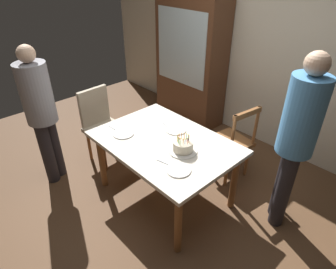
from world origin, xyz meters
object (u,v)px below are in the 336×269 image
chair_upholstered (101,122)px  china_cabinet (191,62)px  birthday_cake (183,147)px  person_celebrant (41,110)px  dining_table (165,148)px  chair_spindle_back (231,143)px  person_guest (297,137)px  plate_near_celebrant (123,134)px  plate_near_guest (179,170)px  plate_far_side (176,130)px

chair_upholstered → china_cabinet: china_cabinet is taller
birthday_cake → person_celebrant: (-1.40, -0.76, 0.14)m
dining_table → person_celebrant: (-1.15, -0.76, 0.28)m
dining_table → chair_spindle_back: 0.88m
person_guest → china_cabinet: (-2.14, 0.94, -0.04)m
person_celebrant → plate_near_celebrant: bearing=34.9°
chair_spindle_back → chair_upholstered: size_ratio=1.00×
chair_spindle_back → china_cabinet: size_ratio=0.50×
birthday_cake → person_celebrant: person_celebrant is taller
plate_near_guest → china_cabinet: (-1.55, 1.79, 0.22)m
chair_spindle_back → person_guest: (0.78, -0.21, 0.54)m
plate_near_guest → chair_spindle_back: bearing=99.6°
person_guest → plate_near_guest: bearing=-125.4°
plate_far_side → china_cabinet: 1.70m
plate_near_guest → person_celebrant: (-1.58, -0.53, 0.18)m
plate_near_guest → chair_spindle_back: chair_spindle_back is taller
plate_near_celebrant → person_guest: bearing=30.6°
dining_table → birthday_cake: birthday_cake is taller
birthday_cake → plate_far_side: bearing=145.7°
dining_table → birthday_cake: (0.25, 0.01, 0.14)m
plate_far_side → chair_upholstered: (-1.03, -0.32, -0.20)m
birthday_cake → person_guest: (0.78, 0.61, 0.21)m
chair_spindle_back → china_cabinet: 1.63m
chair_upholstered → person_guest: (2.13, 0.70, 0.46)m
plate_near_celebrant → chair_upholstered: (-0.71, 0.14, -0.20)m
plate_near_celebrant → person_celebrant: size_ratio=0.14×
plate_far_side → person_celebrant: size_ratio=0.14×
person_guest → dining_table: bearing=-149.1°
plate_near_guest → person_celebrant: person_celebrant is taller
plate_far_side → birthday_cake: bearing=-34.3°
person_guest → plate_far_side: bearing=-160.6°
plate_near_celebrant → chair_spindle_back: bearing=58.4°
person_celebrant → person_guest: bearing=32.2°
dining_table → china_cabinet: bearing=125.6°
dining_table → birthday_cake: size_ratio=5.12×
birthday_cake → chair_upholstered: 1.38m
chair_upholstered → person_guest: size_ratio=0.55×
birthday_cake → china_cabinet: (-1.37, 1.55, 0.17)m
plate_near_guest → chair_upholstered: 1.56m
plate_near_celebrant → plate_near_guest: 0.82m
person_guest → china_cabinet: size_ratio=0.91×
person_guest → person_celebrant: bearing=-147.8°
plate_near_guest → person_guest: (0.60, 0.84, 0.26)m
plate_near_celebrant → plate_near_guest: same height
plate_far_side → person_guest: bearing=19.4°
person_guest → china_cabinet: 2.34m
birthday_cake → plate_near_celebrant: birthday_cake is taller
plate_near_guest → plate_far_side: bearing=137.7°
plate_near_guest → china_cabinet: 2.37m
person_celebrant → person_guest: (2.18, 1.37, 0.08)m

